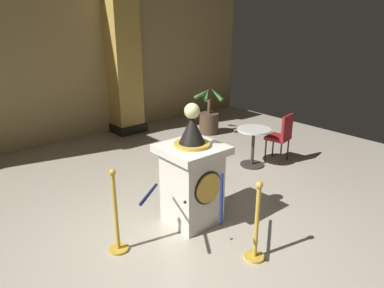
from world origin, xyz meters
TOP-DOWN VIEW (x-y plane):
  - ground_plane at (0.00, 0.00)m, footprint 11.52×11.52m
  - back_wall at (0.00, 4.90)m, footprint 11.52×0.16m
  - pedestal_clock at (0.40, 0.33)m, footprint 0.78×0.78m
  - stanchion_near at (-0.72, 0.40)m, footprint 0.24×0.24m
  - stanchion_far at (0.44, -0.76)m, footprint 0.24×0.24m
  - velvet_rope at (-0.14, -0.18)m, footprint 1.19×1.19m
  - column_right at (1.84, 4.59)m, footprint 0.78×0.78m
  - potted_palm_right at (3.28, 3.12)m, footprint 0.73×0.74m
  - cafe_table at (2.54, 1.10)m, footprint 0.64×0.64m
  - cafe_chair_red at (3.10, 0.88)m, footprint 0.47×0.47m

SIDE VIEW (x-z plane):
  - ground_plane at x=0.00m, z-range 0.00..0.00m
  - stanchion_far at x=0.44m, z-range -0.15..0.84m
  - potted_palm_right at x=3.28m, z-range -0.21..0.94m
  - stanchion_near at x=-0.72m, z-range -0.16..0.92m
  - cafe_table at x=2.54m, z-range 0.10..0.84m
  - cafe_chair_red at x=3.10m, z-range 0.09..1.05m
  - pedestal_clock at x=0.40m, z-range -0.17..1.51m
  - velvet_rope at x=-0.14m, z-range 0.68..0.90m
  - column_right at x=1.84m, z-range -0.01..3.76m
  - back_wall at x=0.00m, z-range 0.00..3.93m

